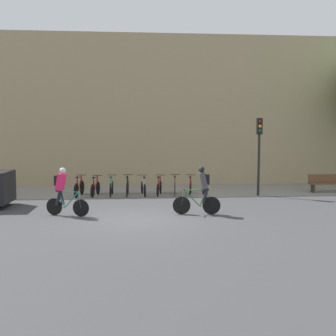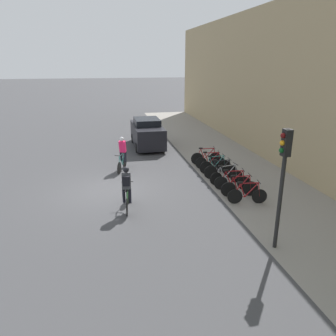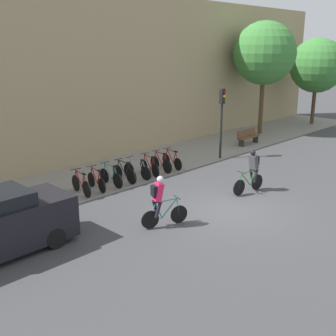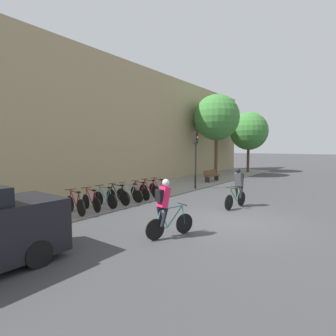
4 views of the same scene
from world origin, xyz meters
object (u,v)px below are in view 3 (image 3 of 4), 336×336
(parked_bike_5, at_px, (149,167))
(bench, at_px, (248,137))
(parked_bike_3, at_px, (124,173))
(traffic_light_pole, at_px, (222,111))
(parked_bike_1, at_px, (96,181))
(parked_bike_2, at_px, (111,177))
(parked_bike_0, at_px, (81,185))
(parked_bike_4, at_px, (137,170))
(cyclist_grey, at_px, (252,170))
(parked_bike_6, at_px, (161,163))
(cyclist_pink, at_px, (160,200))
(parked_bike_7, at_px, (172,161))

(parked_bike_5, relative_size, bench, 0.85)
(parked_bike_3, bearing_deg, traffic_light_pole, -4.91)
(parked_bike_3, height_order, bench, parked_bike_3)
(parked_bike_1, bearing_deg, parked_bike_2, 0.02)
(parked_bike_0, xyz_separation_m, parked_bike_4, (3.02, -0.00, -0.02))
(cyclist_grey, relative_size, parked_bike_0, 1.07)
(parked_bike_6, bearing_deg, parked_bike_2, -179.99)
(cyclist_pink, height_order, parked_bike_0, cyclist_pink)
(bench, bearing_deg, traffic_light_pole, -168.02)
(cyclist_pink, xyz_separation_m, parked_bike_4, (3.04, 4.51, -0.56))
(parked_bike_0, relative_size, parked_bike_2, 1.01)
(parked_bike_0, height_order, parked_bike_3, parked_bike_0)
(parked_bike_1, bearing_deg, parked_bike_4, -0.03)
(cyclist_pink, bearing_deg, traffic_light_pole, 25.22)
(traffic_light_pole, relative_size, bench, 1.95)
(parked_bike_0, xyz_separation_m, parked_bike_5, (3.77, -0.00, -0.02))
(cyclist_pink, distance_m, parked_bike_0, 4.55)
(cyclist_pink, distance_m, parked_bike_2, 4.80)
(parked_bike_6, bearing_deg, bench, 1.99)
(parked_bike_4, distance_m, parked_bike_5, 0.75)
(parked_bike_4, height_order, parked_bike_7, parked_bike_4)
(parked_bike_0, bearing_deg, parked_bike_6, -0.00)
(parked_bike_7, xyz_separation_m, traffic_light_pole, (3.17, -0.53, 2.15))
(parked_bike_5, bearing_deg, parked_bike_3, 179.96)
(parked_bike_0, height_order, parked_bike_7, parked_bike_0)
(parked_bike_5, height_order, traffic_light_pole, traffic_light_pole)
(parked_bike_6, relative_size, parked_bike_7, 1.02)
(cyclist_grey, bearing_deg, parked_bike_7, 87.11)
(cyclist_pink, relative_size, parked_bike_3, 1.06)
(parked_bike_4, bearing_deg, parked_bike_5, 0.04)
(cyclist_pink, distance_m, parked_bike_3, 5.09)
(parked_bike_1, xyz_separation_m, parked_bike_3, (1.51, 0.00, 0.01))
(parked_bike_6, bearing_deg, parked_bike_3, -179.99)
(parked_bike_2, relative_size, traffic_light_pole, 0.45)
(cyclist_pink, relative_size, parked_bike_7, 1.12)
(parked_bike_1, relative_size, parked_bike_4, 0.96)
(traffic_light_pole, distance_m, bench, 4.36)
(parked_bike_7, bearing_deg, parked_bike_6, 179.93)
(parked_bike_2, distance_m, bench, 10.69)
(parked_bike_6, height_order, traffic_light_pole, traffic_light_pole)
(cyclist_grey, height_order, parked_bike_6, cyclist_grey)
(cyclist_grey, distance_m, parked_bike_7, 4.75)
(parked_bike_0, height_order, parked_bike_4, parked_bike_0)
(cyclist_grey, relative_size, parked_bike_7, 1.13)
(parked_bike_5, distance_m, traffic_light_pole, 5.17)
(parked_bike_7, bearing_deg, traffic_light_pole, -9.50)
(parked_bike_0, relative_size, parked_bike_5, 1.03)
(parked_bike_7, bearing_deg, parked_bike_0, 179.99)
(parked_bike_1, xyz_separation_m, parked_bike_2, (0.75, 0.00, 0.01))
(parked_bike_3, bearing_deg, cyclist_pink, -116.81)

